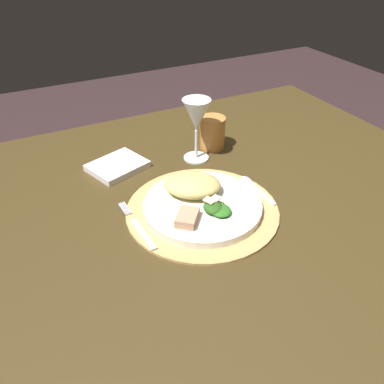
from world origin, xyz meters
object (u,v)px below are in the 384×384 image
object	(u,v)px
fork	(138,227)
wine_glass	(196,117)
dining_table	(209,239)
napkin	(117,166)
amber_tumbler	(212,133)
dinner_plate	(202,206)
spoon	(253,186)

from	to	relation	value
fork	wine_glass	distance (m)	0.34
dining_table	wine_glass	size ratio (longest dim) A/B	7.77
napkin	wine_glass	size ratio (longest dim) A/B	0.81
amber_tumbler	wine_glass	bearing A→B (deg)	-152.79
fork	wine_glass	xyz separation A→B (m)	(0.24, 0.21, 0.11)
amber_tumbler	dining_table	bearing A→B (deg)	-120.29
dinner_plate	fork	xyz separation A→B (m)	(-0.15, 0.00, -0.01)
fork	spoon	size ratio (longest dim) A/B	1.30
spoon	napkin	xyz separation A→B (m)	(-0.26, 0.23, -0.00)
fork	dinner_plate	bearing A→B (deg)	-0.93
dinner_plate	napkin	world-z (taller)	dinner_plate
wine_glass	amber_tumbler	xyz separation A→B (m)	(0.07, 0.04, -0.07)
dining_table	napkin	size ratio (longest dim) A/B	9.62
dinner_plate	napkin	bearing A→B (deg)	113.19
dining_table	wine_glass	distance (m)	0.31
dinner_plate	fork	world-z (taller)	dinner_plate
wine_glass	dining_table	bearing A→B (deg)	-107.17
dinner_plate	amber_tumbler	size ratio (longest dim) A/B	2.90
amber_tumbler	napkin	bearing A→B (deg)	177.94
spoon	wine_glass	bearing A→B (deg)	105.81
napkin	wine_glass	distance (m)	0.24
dinner_plate	napkin	xyz separation A→B (m)	(-0.11, 0.26, -0.01)
dining_table	napkin	world-z (taller)	napkin
dining_table	amber_tumbler	world-z (taller)	amber_tumbler
spoon	napkin	distance (m)	0.35
dinner_plate	spoon	world-z (taller)	dinner_plate
spoon	wine_glass	xyz separation A→B (m)	(-0.05, 0.19, 0.11)
dining_table	dinner_plate	bearing A→B (deg)	-138.73
dining_table	fork	size ratio (longest dim) A/B	7.48
spoon	wine_glass	distance (m)	0.23
dinner_plate	fork	distance (m)	0.15
amber_tumbler	dinner_plate	bearing A→B (deg)	-123.59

